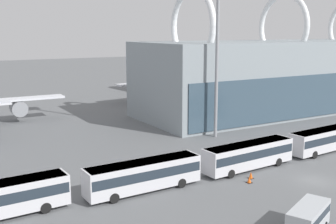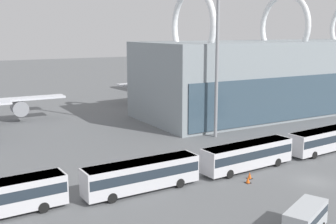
# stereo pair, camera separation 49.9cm
# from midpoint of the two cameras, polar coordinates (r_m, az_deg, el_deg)

# --- Properties ---
(ground_plane) EXTENTS (440.00, 440.00, 0.00)m
(ground_plane) POSITION_cam_midpoint_polar(r_m,az_deg,el_deg) (49.30, 18.85, -8.80)
(ground_plane) COLOR slate
(airliner_at_gate_far) EXTENTS (35.91, 37.52, 13.95)m
(airliner_at_gate_far) POSITION_cam_midpoint_polar(r_m,az_deg,el_deg) (104.41, 1.29, 4.96)
(airliner_at_gate_far) COLOR silver
(airliner_at_gate_far) RESTS_ON ground_plane
(shuttle_bus_1) EXTENTS (12.48, 2.89, 3.17)m
(shuttle_bus_1) POSITION_cam_midpoint_polar(r_m,az_deg,el_deg) (43.26, -3.64, -8.36)
(shuttle_bus_1) COLOR silver
(shuttle_bus_1) RESTS_ON ground_plane
(shuttle_bus_2) EXTENTS (12.56, 3.34, 3.17)m
(shuttle_bus_2) POSITION_cam_midpoint_polar(r_m,az_deg,el_deg) (50.73, 10.61, -5.61)
(shuttle_bus_2) COLOR silver
(shuttle_bus_2) RESTS_ON ground_plane
(shuttle_bus_3) EXTENTS (12.57, 3.44, 3.17)m
(shuttle_bus_3) POSITION_cam_midpoint_polar(r_m,az_deg,el_deg) (60.78, 20.36, -3.36)
(shuttle_bus_3) COLOR silver
(shuttle_bus_3) RESTS_ON ground_plane
(service_van_foreground) EXTENTS (5.60, 3.96, 2.37)m
(service_van_foreground) POSITION_cam_midpoint_polar(r_m,az_deg,el_deg) (36.57, 18.10, -13.42)
(service_van_foreground) COLOR #B2B7BC
(service_van_foreground) RESTS_ON ground_plane
(traffic_cone_0) EXTENTS (0.61, 0.61, 0.66)m
(traffic_cone_0) POSITION_cam_midpoint_polar(r_m,az_deg,el_deg) (46.81, 10.65, -9.03)
(traffic_cone_0) COLOR black
(traffic_cone_0) RESTS_ON ground_plane
(traffic_cone_1) EXTENTS (0.58, 0.58, 0.76)m
(traffic_cone_1) POSITION_cam_midpoint_polar(r_m,az_deg,el_deg) (48.14, 10.86, -8.40)
(traffic_cone_1) COLOR black
(traffic_cone_1) RESTS_ON ground_plane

